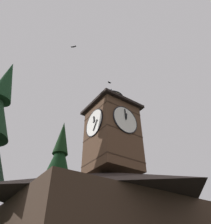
{
  "coord_description": "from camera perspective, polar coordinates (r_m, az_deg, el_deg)",
  "views": [
    {
      "loc": [
        9.35,
        11.81,
        1.57
      ],
      "look_at": [
        0.03,
        -1.6,
        13.23
      ],
      "focal_mm": 33.18,
      "sensor_mm": 36.0,
      "label": 1
    }
  ],
  "objects": [
    {
      "name": "flying_bird_low",
      "position": [
        28.8,
        1.1,
        8.11
      ],
      "size": [
        0.49,
        0.28,
        0.15
      ],
      "color": "black"
    },
    {
      "name": "moon",
      "position": [
        58.32,
        -7.51,
        -25.67
      ],
      "size": [
        1.42,
        1.42,
        1.42
      ],
      "color": "silver"
    },
    {
      "name": "flying_bird_high",
      "position": [
        24.85,
        -8.8,
        17.36
      ],
      "size": [
        0.52,
        0.55,
        0.1
      ],
      "color": "black"
    },
    {
      "name": "building_main",
      "position": [
        15.68,
        0.12,
        -28.12
      ],
      "size": [
        12.96,
        11.14,
        7.02
      ],
      "color": "#3C2B1F",
      "rests_on": "ground_plane"
    },
    {
      "name": "clock_tower",
      "position": [
        18.53,
        1.81,
        -5.56
      ],
      "size": [
        4.42,
        4.42,
        8.96
      ],
      "color": "brown",
      "rests_on": "building_main"
    },
    {
      "name": "pine_tree_behind",
      "position": [
        21.74,
        -14.01,
        -21.97
      ],
      "size": [
        5.23,
        5.23,
        14.79
      ],
      "color": "#473323",
      "rests_on": "ground_plane"
    }
  ]
}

